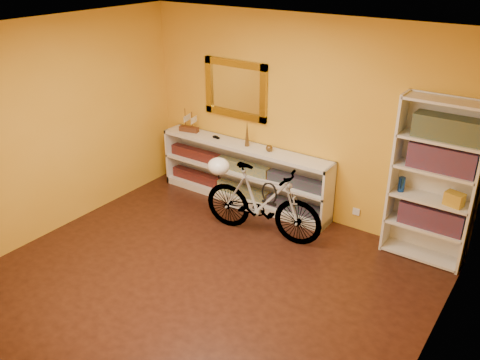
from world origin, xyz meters
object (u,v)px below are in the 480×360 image
Objects in this scene: bookcase at (433,183)px; helmet at (219,166)px; console_unit at (244,174)px; bicycle at (262,202)px.

bookcase reaches higher than helmet.
bookcase reaches higher than console_unit.
helmet is at bearing 90.00° from bicycle.
console_unit is 0.94m from bicycle.
bicycle reaches higher than helmet.
bicycle reaches higher than console_unit.
bicycle is at bearing -41.88° from console_unit.
console_unit is at bearing 40.60° from bicycle.
bookcase is 1.20× the size of bicycle.
bicycle is 0.70m from helmet.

